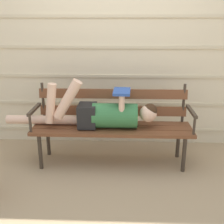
% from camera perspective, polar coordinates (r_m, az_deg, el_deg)
% --- Properties ---
extents(ground_plane, '(12.00, 12.00, 0.00)m').
position_cam_1_polar(ground_plane, '(3.24, -0.08, -11.16)').
color(ground_plane, tan).
extents(house_siding, '(5.20, 0.08, 2.54)m').
position_cam_1_polar(house_siding, '(3.58, 0.41, 13.12)').
color(house_siding, beige).
rests_on(house_siding, ground).
extents(park_bench, '(1.79, 0.45, 0.90)m').
position_cam_1_polar(park_bench, '(3.20, 0.05, -1.81)').
color(park_bench, brown).
rests_on(park_bench, ground).
extents(reclining_person, '(1.71, 0.28, 0.56)m').
position_cam_1_polar(reclining_person, '(3.10, -2.13, -0.27)').
color(reclining_person, '#33703D').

